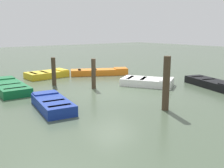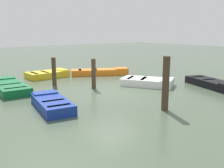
% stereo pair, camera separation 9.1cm
% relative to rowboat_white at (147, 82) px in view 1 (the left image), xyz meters
% --- Properties ---
extents(ground_plane, '(80.00, 80.00, 0.00)m').
position_rel_rowboat_white_xyz_m(ground_plane, '(0.23, 2.39, -0.22)').
color(ground_plane, '#475642').
extents(rowboat_white, '(3.21, 2.74, 0.46)m').
position_rel_rowboat_white_xyz_m(rowboat_white, '(0.00, 0.00, 0.00)').
color(rowboat_white, silver).
rests_on(rowboat_white, ground_plane).
extents(rowboat_blue, '(2.89, 1.53, 0.46)m').
position_rel_rowboat_white_xyz_m(rowboat_blue, '(-0.79, 6.22, 0.00)').
color(rowboat_blue, navy).
rests_on(rowboat_blue, ground_plane).
extents(rowboat_black, '(3.59, 2.08, 0.46)m').
position_rel_rowboat_white_xyz_m(rowboat_black, '(-2.55, -2.48, -0.00)').
color(rowboat_black, black).
rests_on(rowboat_black, ground_plane).
extents(rowboat_green, '(3.90, 1.56, 0.46)m').
position_rel_rowboat_white_xyz_m(rowboat_green, '(3.57, 6.66, -0.00)').
color(rowboat_green, '#0F602D').
rests_on(rowboat_green, ground_plane).
extents(rowboat_orange, '(2.75, 3.97, 0.46)m').
position_rel_rowboat_white_xyz_m(rowboat_orange, '(4.56, 0.12, -0.00)').
color(rowboat_orange, orange).
rests_on(rowboat_orange, ground_plane).
extents(rowboat_yellow, '(1.57, 2.71, 0.46)m').
position_rel_rowboat_white_xyz_m(rowboat_yellow, '(5.92, 3.49, 0.00)').
color(rowboat_yellow, gold).
rests_on(rowboat_yellow, ground_plane).
extents(mooring_piling_far_left, '(0.23, 0.23, 1.62)m').
position_rel_rowboat_white_xyz_m(mooring_piling_far_left, '(1.23, 2.87, 0.59)').
color(mooring_piling_far_left, '#423323').
rests_on(mooring_piling_far_left, ground_plane).
extents(mooring_piling_center, '(0.27, 0.27, 2.13)m').
position_rel_rowboat_white_xyz_m(mooring_piling_center, '(-3.66, 2.76, 0.85)').
color(mooring_piling_center, '#423323').
rests_on(mooring_piling_center, ground_plane).
extents(mooring_piling_mid_left, '(0.24, 0.24, 1.60)m').
position_rel_rowboat_white_xyz_m(mooring_piling_mid_left, '(3.30, 4.21, 0.58)').
color(mooring_piling_mid_left, '#423323').
rests_on(mooring_piling_mid_left, ground_plane).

